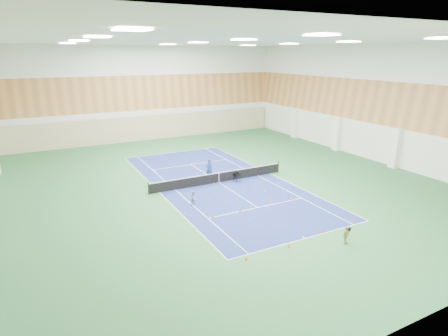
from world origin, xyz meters
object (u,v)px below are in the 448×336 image
Objects in this scene: child_apron at (346,235)px; ball_cart at (237,177)px; child_court at (194,198)px; tennis_net at (219,177)px; coach at (209,169)px.

child_apron reaches higher than ball_cart.
child_court is at bearing 105.70° from child_apron.
tennis_net and child_apron have the same top height.
child_apron is at bearing -99.65° from ball_cart.
tennis_net is 1.58m from ball_cart.
child_court is (-3.98, -3.66, 0.00)m from tennis_net.
coach is 6.13m from child_court.
tennis_net is 13.58m from child_apron.
child_court is at bearing -161.58° from ball_cart.
tennis_net is 11.55× the size of child_court.
child_apron is at bearing 89.69° from coach.
tennis_net is at bearing 82.79° from child_apron.
tennis_net is 6.60× the size of coach.
tennis_net is at bearing 17.23° from child_court.
ball_cart is (1.83, -1.87, -0.54)m from coach.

